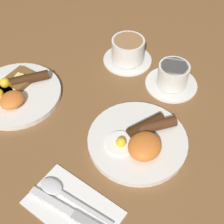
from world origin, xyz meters
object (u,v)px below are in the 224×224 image
teacup_far (128,51)px  spoon (58,190)px  breakfast_plate_far (16,92)px  teacup_near (172,77)px  breakfast_plate_near (140,140)px  knife (74,214)px

teacup_far → spoon: (-0.45, -0.11, -0.03)m
breakfast_plate_far → teacup_near: teacup_near is taller
breakfast_plate_near → breakfast_plate_far: breakfast_plate_near is taller
breakfast_plate_far → spoon: 0.32m
spoon → teacup_near: bearing=-98.4°
breakfast_plate_near → knife: size_ratio=1.23×
knife → breakfast_plate_near: bearing=-98.7°
knife → spoon: bearing=-24.3°
breakfast_plate_near → breakfast_plate_far: (-0.05, 0.35, -0.00)m
breakfast_plate_near → knife: breakfast_plate_near is taller
breakfast_plate_far → knife: 0.38m
knife → teacup_near: bearing=-92.5°
teacup_far → knife: 0.50m
breakfast_plate_near → teacup_far: size_ratio=1.63×
breakfast_plate_near → teacup_far: (0.24, 0.19, 0.02)m
breakfast_plate_near → spoon: 0.22m
breakfast_plate_far → teacup_near: 0.42m
breakfast_plate_far → teacup_far: bearing=-29.8°
breakfast_plate_near → breakfast_plate_far: 0.36m
spoon → knife: bearing=157.6°
breakfast_plate_far → knife: (-0.17, -0.34, -0.01)m
teacup_far → knife: teacup_far is taller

